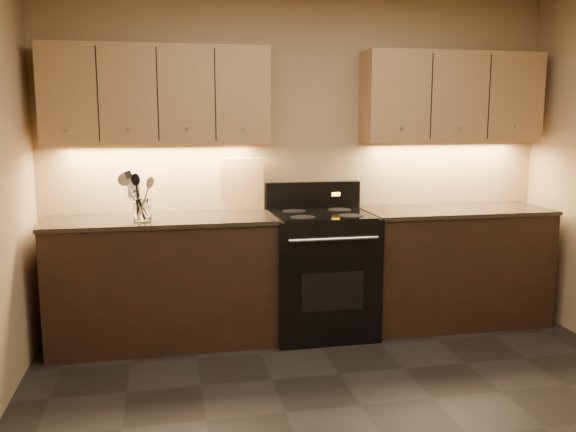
# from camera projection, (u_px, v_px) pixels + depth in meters

# --- Properties ---
(wall_back) EXTENTS (4.00, 0.04, 2.60)m
(wall_back) POSITION_uv_depth(u_px,v_px,m) (302.00, 161.00, 4.81)
(wall_back) COLOR tan
(wall_back) RESTS_ON ground
(counter_left) EXTENTS (1.62, 0.62, 0.93)m
(counter_left) POSITION_uv_depth(u_px,v_px,m) (164.00, 281.00, 4.44)
(counter_left) COLOR black
(counter_left) RESTS_ON ground
(counter_right) EXTENTS (1.46, 0.62, 0.93)m
(counter_right) POSITION_uv_depth(u_px,v_px,m) (453.00, 266.00, 4.89)
(counter_right) COLOR black
(counter_right) RESTS_ON ground
(stove) EXTENTS (0.76, 0.68, 1.14)m
(stove) POSITION_uv_depth(u_px,v_px,m) (321.00, 272.00, 4.65)
(stove) COLOR black
(stove) RESTS_ON ground
(upper_cab_left) EXTENTS (1.60, 0.30, 0.70)m
(upper_cab_left) POSITION_uv_depth(u_px,v_px,m) (158.00, 95.00, 4.37)
(upper_cab_left) COLOR #A97C54
(upper_cab_left) RESTS_ON wall_back
(upper_cab_right) EXTENTS (1.44, 0.30, 0.70)m
(upper_cab_right) POSITION_uv_depth(u_px,v_px,m) (452.00, 97.00, 4.82)
(upper_cab_right) COLOR #A97C54
(upper_cab_right) RESTS_ON wall_back
(outlet_plate) EXTENTS (0.08, 0.01, 0.12)m
(outlet_plate) POSITION_uv_depth(u_px,v_px,m) (134.00, 188.00, 4.58)
(outlet_plate) COLOR #B2B5BA
(outlet_plate) RESTS_ON wall_back
(utensil_crock) EXTENTS (0.15, 0.15, 0.16)m
(utensil_crock) POSITION_uv_depth(u_px,v_px,m) (142.00, 211.00, 4.24)
(utensil_crock) COLOR white
(utensil_crock) RESTS_ON counter_left
(cutting_board) EXTENTS (0.34, 0.15, 0.41)m
(cutting_board) POSITION_uv_depth(u_px,v_px,m) (243.00, 184.00, 4.70)
(cutting_board) COLOR tan
(cutting_board) RESTS_ON counter_left
(wooden_spoon) EXTENTS (0.16, 0.09, 0.30)m
(wooden_spoon) POSITION_uv_depth(u_px,v_px,m) (138.00, 198.00, 4.20)
(wooden_spoon) COLOR tan
(wooden_spoon) RESTS_ON utensil_crock
(black_spoon) EXTENTS (0.08, 0.13, 0.33)m
(black_spoon) POSITION_uv_depth(u_px,v_px,m) (139.00, 196.00, 4.23)
(black_spoon) COLOR black
(black_spoon) RESTS_ON utensil_crock
(black_turner) EXTENTS (0.17, 0.11, 0.34)m
(black_turner) POSITION_uv_depth(u_px,v_px,m) (144.00, 195.00, 4.21)
(black_turner) COLOR black
(black_turner) RESTS_ON utensil_crock
(steel_spatula) EXTENTS (0.21, 0.15, 0.39)m
(steel_spatula) POSITION_uv_depth(u_px,v_px,m) (147.00, 192.00, 4.23)
(steel_spatula) COLOR silver
(steel_spatula) RESTS_ON utensil_crock
(steel_skimmer) EXTENTS (0.25, 0.15, 0.34)m
(steel_skimmer) POSITION_uv_depth(u_px,v_px,m) (146.00, 195.00, 4.20)
(steel_skimmer) COLOR silver
(steel_skimmer) RESTS_ON utensil_crock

